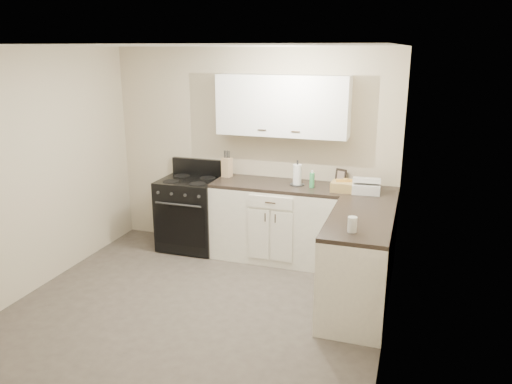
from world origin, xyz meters
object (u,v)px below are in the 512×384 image
(knife_block, at_px, (227,167))
(wicker_basket, at_px, (346,187))
(stove, at_px, (191,213))
(countertop_grill, at_px, (366,188))
(paper_towel, at_px, (297,175))

(knife_block, distance_m, wicker_basket, 1.51)
(stove, xyz_separation_m, wicker_basket, (1.94, -0.05, 0.53))
(knife_block, distance_m, countertop_grill, 1.73)
(knife_block, height_order, countertop_grill, knife_block)
(countertop_grill, bearing_deg, paper_towel, 170.37)
(knife_block, bearing_deg, stove, -147.78)
(paper_towel, distance_m, countertop_grill, 0.81)
(stove, bearing_deg, countertop_grill, -0.66)
(stove, relative_size, countertop_grill, 2.96)
(paper_towel, bearing_deg, wicker_basket, -9.22)
(paper_towel, xyz_separation_m, countertop_grill, (0.80, -0.07, -0.07))
(paper_towel, distance_m, wicker_basket, 0.59)
(stove, bearing_deg, knife_block, 18.81)
(wicker_basket, distance_m, countertop_grill, 0.22)
(paper_towel, height_order, wicker_basket, paper_towel)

